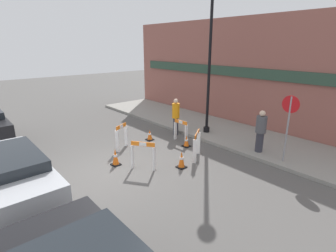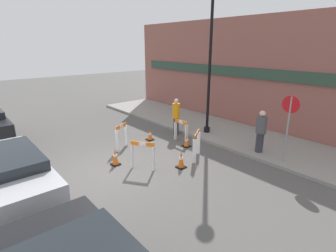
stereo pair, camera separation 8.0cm
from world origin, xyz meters
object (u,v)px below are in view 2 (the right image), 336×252
object	(u,v)px
stop_sign	(289,119)
person_pedestrian	(261,130)
parked_car_1	(6,182)
person_worker	(176,116)
streetlamp_post	(211,44)

from	to	relation	value
stop_sign	person_pedestrian	bearing A→B (deg)	-8.65
parked_car_1	person_worker	bearing A→B (deg)	104.93
streetlamp_post	parked_car_1	world-z (taller)	streetlamp_post
parked_car_1	stop_sign	bearing A→B (deg)	69.46
stop_sign	parked_car_1	bearing A→B (deg)	68.57
person_worker	parked_car_1	size ratio (longest dim) A/B	0.44
person_pedestrian	parked_car_1	distance (m)	8.43
person_pedestrian	stop_sign	bearing A→B (deg)	-174.35
stop_sign	person_pedestrian	size ratio (longest dim) A/B	1.45
person_pedestrian	parked_car_1	bearing A→B (deg)	89.99
person_pedestrian	parked_car_1	size ratio (longest dim) A/B	0.42
parked_car_1	streetlamp_post	bearing A→B (deg)	96.72
streetlamp_post	stop_sign	bearing A→B (deg)	-6.24
person_worker	streetlamp_post	bearing A→B (deg)	109.03
person_pedestrian	person_worker	bearing A→B (deg)	25.35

